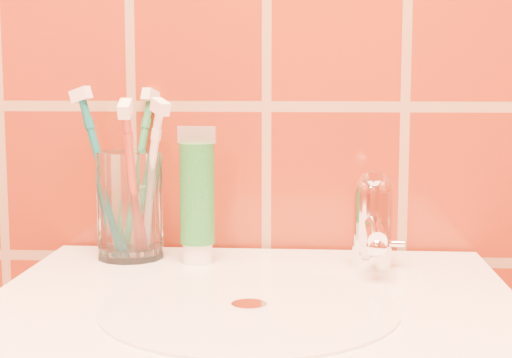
{
  "coord_description": "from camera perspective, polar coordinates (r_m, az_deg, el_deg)",
  "views": [
    {
      "loc": [
        0.06,
        0.15,
        1.08
      ],
      "look_at": [
        -0.01,
        1.08,
        0.96
      ],
      "focal_mm": 55.0,
      "sensor_mm": 36.0,
      "label": 1
    }
  ],
  "objects": [
    {
      "name": "glass_tumbler",
      "position": [
        1.01,
        -9.16,
        -1.88
      ],
      "size": [
        0.1,
        0.1,
        0.14
      ],
      "primitive_type": "cylinder",
      "rotation": [
        0.0,
        0.0,
        -0.14
      ],
      "color": "white",
      "rests_on": "pedestal_sink"
    },
    {
      "name": "toothbrush_1",
      "position": [
        1.04,
        -8.62,
        0.44
      ],
      "size": [
        0.1,
        0.16,
        0.24
      ],
      "primitive_type": null,
      "rotation": [
        0.33,
        0.0,
        2.75
      ],
      "color": "#207846",
      "rests_on": "glass_tumbler"
    },
    {
      "name": "toothpaste_tube",
      "position": [
        0.97,
        -4.29,
        -1.5
      ],
      "size": [
        0.05,
        0.04,
        0.17
      ],
      "rotation": [
        0.0,
        0.0,
        -0.16
      ],
      "color": "white",
      "rests_on": "pedestal_sink"
    },
    {
      "name": "toothbrush_3",
      "position": [
        0.97,
        -8.95,
        -0.42
      ],
      "size": [
        0.04,
        0.18,
        0.23
      ],
      "primitive_type": null,
      "rotation": [
        0.4,
        0.0,
        0.05
      ],
      "color": "#AE3425",
      "rests_on": "glass_tumbler"
    },
    {
      "name": "faucet",
      "position": [
        0.96,
        8.49,
        -2.73
      ],
      "size": [
        0.05,
        0.11,
        0.12
      ],
      "color": "white",
      "rests_on": "pedestal_sink"
    },
    {
      "name": "toothbrush_0",
      "position": [
        1.02,
        -11.04,
        0.3
      ],
      "size": [
        0.13,
        0.12,
        0.23
      ],
      "primitive_type": null,
      "rotation": [
        0.3,
        0.0,
        -1.92
      ],
      "color": "#0B5F64",
      "rests_on": "glass_tumbler"
    },
    {
      "name": "toothbrush_2",
      "position": [
        0.99,
        -7.78,
        -0.22
      ],
      "size": [
        0.13,
        0.14,
        0.22
      ],
      "primitive_type": null,
      "rotation": [
        0.31,
        0.0,
        0.73
      ],
      "color": "white",
      "rests_on": "glass_tumbler"
    }
  ]
}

